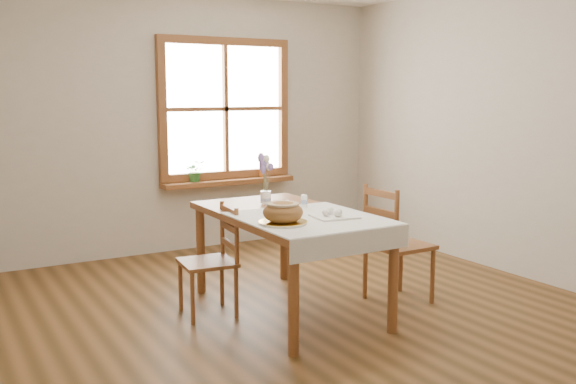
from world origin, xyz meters
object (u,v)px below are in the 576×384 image
Objects in this scene: dining_table at (288,224)px; flower_vase at (266,198)px; chair_left at (207,261)px; chair_right at (399,243)px; bread_plate at (283,223)px.

flower_vase is at bearing 86.33° from dining_table.
chair_left is 0.88× the size of chair_right.
chair_left is at bearing 71.01° from chair_right.
bread_plate is (-0.26, -0.39, 0.10)m from dining_table.
bread_plate reaches higher than dining_table.
chair_left reaches higher than bread_plate.
dining_table is 0.48m from bread_plate.
chair_right is 9.81× the size of flower_vase.
dining_table is 1.74× the size of chair_right.
flower_vase reaches higher than chair_left.
chair_right is (1.41, -0.46, 0.05)m from chair_left.
chair_left is at bearing 157.86° from dining_table.
flower_vase is at bearing 112.24° from chair_left.
chair_right is 2.94× the size of bread_plate.
bread_plate is (-1.13, -0.16, 0.31)m from chair_right.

